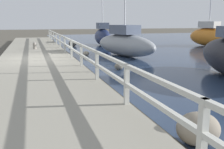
% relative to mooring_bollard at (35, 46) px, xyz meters
% --- Properties ---
extents(ground_plane, '(120.00, 120.00, 0.00)m').
position_rel_mooring_bollard_xyz_m(ground_plane, '(0.01, -4.87, -0.55)').
color(ground_plane, '#4C473D').
extents(dock_walkway, '(3.66, 36.00, 0.32)m').
position_rel_mooring_bollard_xyz_m(dock_walkway, '(0.01, -4.87, -0.39)').
color(dock_walkway, gray).
rests_on(dock_walkway, ground).
extents(railing, '(0.10, 32.50, 0.91)m').
position_rel_mooring_bollard_xyz_m(railing, '(1.74, -4.87, 0.39)').
color(railing, beige).
rests_on(railing, dock_walkway).
extents(boulder_far_strip, '(0.41, 0.37, 0.31)m').
position_rel_mooring_bollard_xyz_m(boulder_far_strip, '(3.49, -7.29, -0.40)').
color(boulder_far_strip, '#666056').
rests_on(boulder_far_strip, ground).
extents(boulder_near_dock, '(0.40, 0.36, 0.30)m').
position_rel_mooring_bollard_xyz_m(boulder_near_dock, '(3.05, -2.09, -0.40)').
color(boulder_near_dock, gray).
rests_on(boulder_near_dock, ground).
extents(boulder_mid_strip, '(0.78, 0.70, 0.58)m').
position_rel_mooring_bollard_xyz_m(boulder_mid_strip, '(2.50, -14.56, -0.26)').
color(boulder_mid_strip, slate).
rests_on(boulder_mid_strip, ground).
extents(boulder_downstream, '(0.69, 0.62, 0.52)m').
position_rel_mooring_bollard_xyz_m(boulder_downstream, '(3.27, 4.73, -0.29)').
color(boulder_downstream, '#666056').
rests_on(boulder_downstream, ground).
extents(mooring_bollard, '(0.23, 0.23, 0.46)m').
position_rel_mooring_bollard_xyz_m(mooring_bollard, '(0.00, 0.00, 0.00)').
color(mooring_bollard, gray).
rests_on(mooring_bollard, dock_walkway).
extents(sailboat_navy, '(1.57, 4.28, 6.00)m').
position_rel_mooring_bollard_xyz_m(sailboat_navy, '(5.99, 4.75, 0.30)').
color(sailboat_navy, '#192347').
rests_on(sailboat_navy, water_surface).
extents(sailboat_orange, '(2.51, 4.05, 8.48)m').
position_rel_mooring_bollard_xyz_m(sailboat_orange, '(14.74, 1.45, 0.36)').
color(sailboat_orange, orange).
rests_on(sailboat_orange, water_surface).
extents(sailboat_gray, '(3.00, 5.83, 7.57)m').
position_rel_mooring_bollard_xyz_m(sailboat_gray, '(5.37, -2.80, 0.23)').
color(sailboat_gray, gray).
rests_on(sailboat_gray, water_surface).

